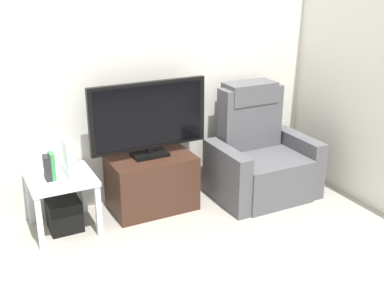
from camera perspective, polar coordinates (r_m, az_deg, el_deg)
The scene contains 11 objects.
ground_plane at distance 3.92m, azimuth -0.02°, elevation -12.53°, with size 6.40×6.40×0.00m, color #9E998E.
wall_back at distance 4.41m, azimuth -6.75°, elevation 9.36°, with size 6.40×0.06×2.60m, color silver.
wall_side at distance 4.55m, azimuth 21.86°, elevation 8.38°, with size 0.06×4.48×2.60m, color silver.
tv_stand at distance 4.46m, azimuth -4.76°, elevation -4.55°, with size 0.76×0.49×0.51m.
television at distance 4.25m, azimuth -5.09°, elevation 3.16°, with size 1.09×0.20×0.69m.
recliner_armchair at distance 4.74m, azimuth 8.06°, elevation -1.62°, with size 0.98×0.78×1.08m.
side_table at distance 4.17m, azimuth -15.30°, elevation -4.77°, with size 0.54×0.54×0.49m.
subwoofer_box at distance 4.29m, azimuth -14.96°, elevation -8.12°, with size 0.27×0.27×0.27m, color black.
book_leftmost at distance 4.06m, azimuth -16.85°, elevation -2.76°, with size 0.04×0.11×0.21m, color #262626.
book_middle at distance 4.07m, azimuth -16.31°, elevation -2.53°, with size 0.03×0.11×0.23m, color #388C4C.
game_console at distance 4.11m, azimuth -14.40°, elevation -1.59°, with size 0.07×0.20×0.30m, color white.
Camera 1 is at (-1.49, -2.94, 2.12)m, focal length 44.80 mm.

